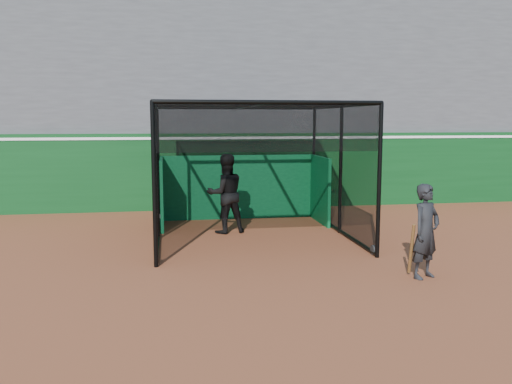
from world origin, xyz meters
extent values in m
plane|color=brown|center=(0.00, 0.00, 0.00)|extent=(120.00, 120.00, 0.00)
cube|color=#0B3D15|center=(0.00, 8.50, 1.25)|extent=(50.00, 0.45, 2.50)
cube|color=white|center=(0.00, 8.50, 2.35)|extent=(50.00, 0.50, 0.08)
cube|color=#4C4C4F|center=(0.00, 12.38, 3.88)|extent=(50.00, 7.85, 7.75)
cube|color=#085429|center=(1.17, 6.50, 0.95)|extent=(4.56, 0.10, 1.90)
cylinder|color=black|center=(-1.17, 1.62, 0.11)|extent=(0.08, 0.22, 0.22)
cylinder|color=black|center=(3.51, 1.62, 0.11)|extent=(0.08, 0.22, 0.22)
cylinder|color=black|center=(-1.17, 6.42, 0.11)|extent=(0.08, 0.22, 0.22)
cylinder|color=black|center=(3.51, 6.42, 0.11)|extent=(0.08, 0.22, 0.22)
imported|color=black|center=(0.57, 4.52, 1.03)|extent=(1.14, 0.97, 2.07)
imported|color=black|center=(3.81, -0.16, 0.89)|extent=(0.77, 0.67, 1.77)
cylinder|color=#593819|center=(3.56, -0.11, 0.55)|extent=(0.16, 0.38, 1.00)
camera|label=1|loc=(-0.90, -9.37, 2.94)|focal=38.00mm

